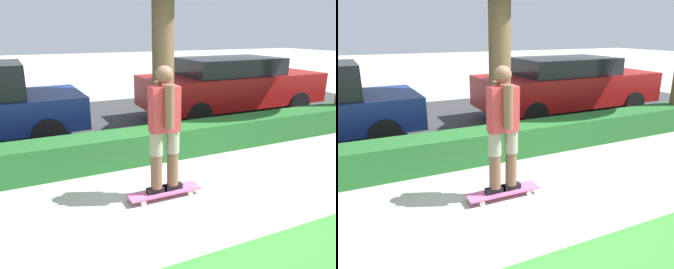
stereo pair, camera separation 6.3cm
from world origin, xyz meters
The scene contains 6 objects.
ground_plane centered at (0.00, 0.00, 0.00)m, with size 60.00×60.00×0.00m, color #ADA89E.
street_asphalt centered at (0.00, 4.20, 0.00)m, with size 16.13×5.00×0.01m.
hedge_row centered at (0.00, 1.60, 0.25)m, with size 16.13×0.60×0.51m.
skateboard centered at (-0.36, 0.24, 0.08)m, with size 0.97×0.24×0.09m.
skater_person centered at (-0.36, 0.24, 0.95)m, with size 0.49×0.41×1.61m.
parked_car_middle centered at (3.01, 3.61, 0.77)m, with size 4.68×1.86×1.46m.
Camera 1 is at (-1.92, -3.28, 2.08)m, focal length 35.00 mm.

